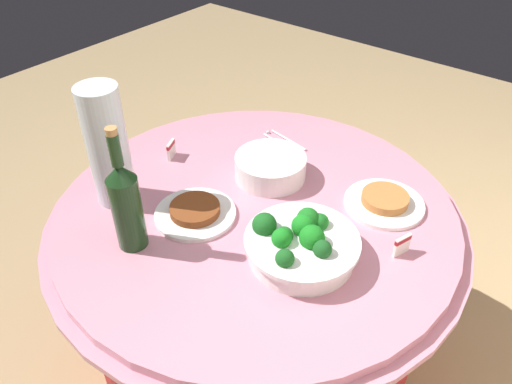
# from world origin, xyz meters

# --- Properties ---
(ground_plane) EXTENTS (6.00, 6.00, 0.00)m
(ground_plane) POSITION_xyz_m (0.00, 0.00, 0.00)
(ground_plane) COLOR tan
(buffet_table) EXTENTS (1.16, 1.16, 0.74)m
(buffet_table) POSITION_xyz_m (0.00, 0.00, 0.38)
(buffet_table) COLOR maroon
(buffet_table) RESTS_ON ground_plane
(broccoli_bowl) EXTENTS (0.28, 0.28, 0.11)m
(broccoli_bowl) POSITION_xyz_m (0.08, 0.20, 0.78)
(broccoli_bowl) COLOR white
(broccoli_bowl) RESTS_ON buffet_table
(plate_stack) EXTENTS (0.21, 0.21, 0.07)m
(plate_stack) POSITION_xyz_m (-0.14, -0.05, 0.78)
(plate_stack) COLOR white
(plate_stack) RESTS_ON buffet_table
(wine_bottle) EXTENTS (0.07, 0.07, 0.34)m
(wine_bottle) POSITION_xyz_m (0.31, -0.15, 0.87)
(wine_bottle) COLOR #183618
(wine_bottle) RESTS_ON buffet_table
(decorative_fruit_vase) EXTENTS (0.11, 0.11, 0.34)m
(decorative_fruit_vase) POSITION_xyz_m (0.21, -0.33, 0.90)
(decorative_fruit_vase) COLOR silver
(decorative_fruit_vase) RESTS_ON buffet_table
(serving_tongs) EXTENTS (0.07, 0.17, 0.01)m
(serving_tongs) POSITION_xyz_m (-0.32, -0.14, 0.74)
(serving_tongs) COLOR silver
(serving_tongs) RESTS_ON buffet_table
(food_plate_peanuts) EXTENTS (0.22, 0.22, 0.04)m
(food_plate_peanuts) POSITION_xyz_m (-0.23, 0.27, 0.75)
(food_plate_peanuts) COLOR white
(food_plate_peanuts) RESTS_ON buffet_table
(food_plate_stir_fry) EXTENTS (0.22, 0.22, 0.03)m
(food_plate_stir_fry) POSITION_xyz_m (0.13, -0.10, 0.75)
(food_plate_stir_fry) COLOR white
(food_plate_stir_fry) RESTS_ON buffet_table
(label_placard_front) EXTENTS (0.05, 0.03, 0.05)m
(label_placard_front) POSITION_xyz_m (-0.03, -0.36, 0.77)
(label_placard_front) COLOR white
(label_placard_front) RESTS_ON buffet_table
(label_placard_mid) EXTENTS (0.05, 0.02, 0.05)m
(label_placard_mid) POSITION_xyz_m (-0.08, 0.39, 0.77)
(label_placard_mid) COLOR white
(label_placard_mid) RESTS_ON buffet_table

